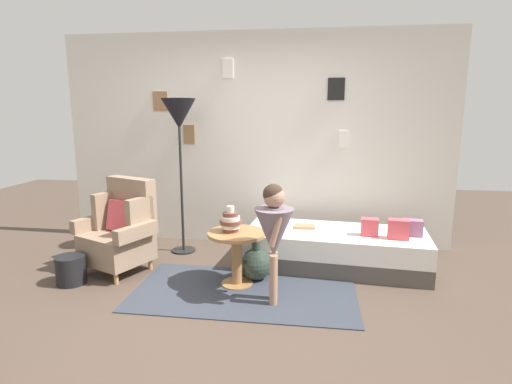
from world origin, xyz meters
TOP-DOWN VIEW (x-y plane):
  - ground_plane at (0.00, 0.00)m, footprint 12.00×12.00m
  - gallery_wall at (-0.00, 1.95)m, footprint 4.80×0.12m
  - rug at (0.12, 0.42)m, footprint 2.06×1.12m
  - armchair at (-1.26, 0.79)m, footprint 0.89×0.80m
  - daybed at (0.98, 1.18)m, footprint 1.97×0.97m
  - pillow_head at (1.75, 1.13)m, footprint 0.22×0.15m
  - pillow_mid at (1.58, 1.00)m, footprint 0.22×0.15m
  - pillow_back at (1.31, 1.08)m, footprint 0.19×0.14m
  - side_table at (0.02, 0.57)m, footprint 0.56×0.56m
  - vase_striped at (-0.04, 0.58)m, footprint 0.21×0.21m
  - floor_lamp at (-0.80, 1.43)m, footprint 0.39×0.39m
  - person_child at (0.40, 0.24)m, footprint 0.34×0.34m
  - book_on_daybed at (0.65, 1.26)m, footprint 0.23×0.17m
  - demijohn_near at (0.18, 0.72)m, footprint 0.32×0.32m
  - magazine_basket at (-1.60, 0.37)m, footprint 0.28×0.28m

SIDE VIEW (x-z plane):
  - ground_plane at x=0.00m, z-range 0.00..0.00m
  - rug at x=0.12m, z-range 0.00..0.01m
  - magazine_basket at x=-1.60m, z-range 0.00..0.28m
  - demijohn_near at x=0.18m, z-range -0.04..0.37m
  - daybed at x=0.98m, z-range 0.00..0.40m
  - side_table at x=0.02m, z-range 0.11..0.65m
  - book_on_daybed at x=0.65m, z-range 0.40..0.43m
  - armchair at x=-1.26m, z-range -0.05..0.92m
  - pillow_head at x=1.75m, z-range 0.40..0.57m
  - pillow_back at x=1.31m, z-range 0.40..0.58m
  - pillow_mid at x=1.58m, z-range 0.40..0.60m
  - vase_striped at x=-0.04m, z-range 0.51..0.76m
  - person_child at x=0.40m, z-range 0.14..1.21m
  - gallery_wall at x=0.00m, z-range 0.00..2.60m
  - floor_lamp at x=-0.80m, z-range 0.66..2.47m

